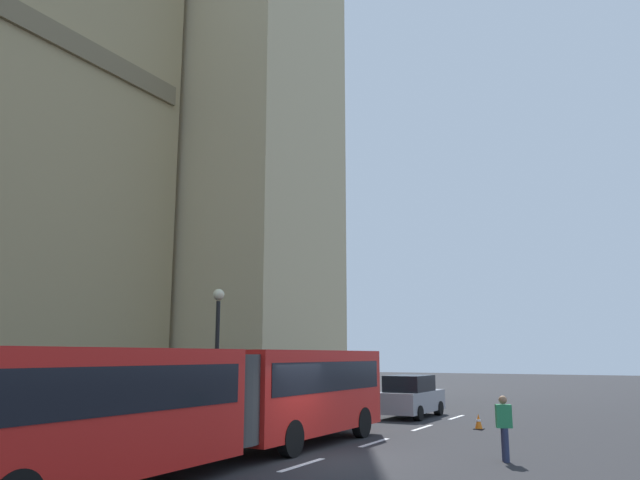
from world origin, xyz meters
TOP-DOWN VIEW (x-y plane):
  - ground_plane at (0.00, 0.00)m, footprint 160.00×160.00m
  - lane_centre_marking at (-1.11, 0.00)m, footprint 29.80×0.16m
  - articulated_bus at (-2.18, 1.99)m, footprint 15.93×2.54m
  - sedan_lead at (11.82, 1.80)m, footprint 4.40×1.86m
  - traffic_cone_west at (8.67, -2.03)m, footprint 0.36×0.36m
  - traffic_cone_middle at (13.15, -1.94)m, footprint 0.36×0.36m
  - street_lamp at (3.61, 6.50)m, footprint 0.44×0.44m
  - pedestrian_near_cones at (1.86, -4.47)m, footprint 0.38×0.46m

SIDE VIEW (x-z plane):
  - ground_plane at x=0.00m, z-range 0.00..0.00m
  - lane_centre_marking at x=-1.11m, z-range 0.00..0.01m
  - traffic_cone_west at x=8.67m, z-range -0.01..0.57m
  - traffic_cone_middle at x=13.15m, z-range -0.01..0.57m
  - pedestrian_near_cones at x=1.86m, z-range 0.07..1.76m
  - sedan_lead at x=11.82m, z-range -0.01..1.84m
  - articulated_bus at x=-2.18m, z-range 0.29..3.19m
  - street_lamp at x=3.61m, z-range 0.42..5.69m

